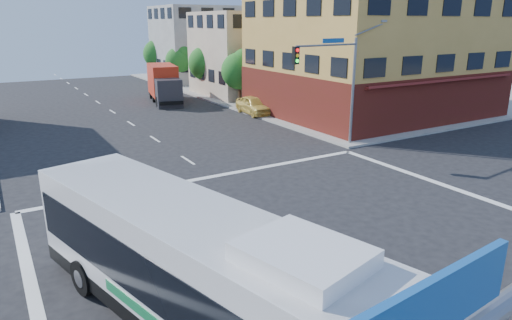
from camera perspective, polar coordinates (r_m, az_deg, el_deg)
ground at (r=17.11m, az=8.74°, el=-10.98°), size 120.00×120.00×0.00m
sidewalk_ne at (r=65.10m, az=13.30°, el=9.49°), size 50.00×50.00×0.15m
corner_building_ne at (r=42.36m, az=14.48°, el=13.58°), size 18.10×15.44×14.00m
building_east_near at (r=52.94m, az=-0.23°, el=13.15°), size 12.06×10.06×9.00m
building_east_far at (r=65.34m, az=-6.67°, el=14.19°), size 12.06×10.06×10.00m
signal_mast_ne at (r=29.28m, az=9.88°, el=10.83°), size 7.91×1.13×8.07m
street_tree_a at (r=45.26m, az=-1.90°, el=11.35°), size 3.60×3.60×5.53m
street_tree_b at (r=52.37m, az=-6.24°, el=12.19°), size 3.80×3.80×5.79m
street_tree_c at (r=59.74m, az=-9.52°, el=12.35°), size 3.40×3.40×5.29m
street_tree_d at (r=67.20m, az=-12.11°, el=13.05°), size 4.00×4.00×6.03m
transit_bus at (r=11.88m, az=-6.79°, el=-13.96°), size 5.90×13.20×3.83m
box_truck at (r=48.19m, az=-11.40°, el=9.23°), size 4.00×8.57×3.72m
parked_car at (r=41.06m, az=-0.23°, el=6.88°), size 2.26×4.90×1.62m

